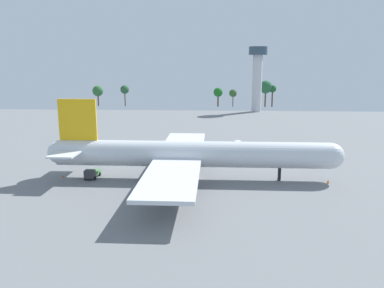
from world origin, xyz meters
TOP-DOWN VIEW (x-y plane):
  - ground_plane at (0.00, 0.00)m, footprint 259.13×259.13m
  - cargo_airplane at (-0.50, 0.00)m, footprint 64.78×57.00m
  - baggage_tug at (12.32, 30.76)m, footprint 3.48×5.18m
  - cargo_loader at (-22.27, -0.74)m, footprint 2.69×5.26m
  - catering_truck at (29.14, 21.36)m, footprint 4.29×3.10m
  - safety_cone_nose at (29.15, -1.52)m, footprint 0.54×0.54m
  - safety_cone_tail at (-29.15, -0.54)m, footprint 0.40×0.40m
  - control_tower at (27.19, 126.37)m, footprint 9.66×9.66m
  - tree_line_backdrop at (-2.96, 150.39)m, footprint 110.59×7.58m

SIDE VIEW (x-z plane):
  - ground_plane at x=0.00m, z-range 0.00..0.00m
  - safety_cone_tail at x=-29.15m, z-range 0.00..0.57m
  - safety_cone_nose at x=29.15m, z-range 0.00..0.77m
  - cargo_loader at x=-22.27m, z-range -0.05..2.14m
  - catering_truck at x=29.14m, z-range 0.10..2.15m
  - baggage_tug at x=12.32m, z-range 0.04..2.47m
  - cargo_airplane at x=-0.50m, z-range -3.20..14.32m
  - tree_line_backdrop at x=-2.96m, z-range 2.20..17.76m
  - control_tower at x=27.19m, z-range 3.64..37.58m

